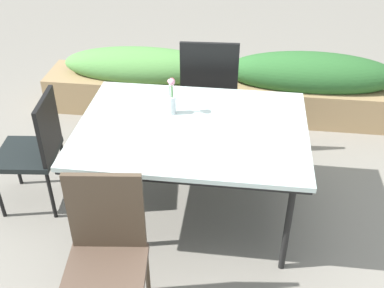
{
  "coord_description": "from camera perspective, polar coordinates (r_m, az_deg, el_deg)",
  "views": [
    {
      "loc": [
        0.26,
        -2.52,
        2.42
      ],
      "look_at": [
        -0.07,
        0.07,
        0.63
      ],
      "focal_mm": 43.83,
      "sensor_mm": 36.0,
      "label": 1
    }
  ],
  "objects": [
    {
      "name": "chair_end_left",
      "position": [
        3.55,
        -18.48,
        -0.26
      ],
      "size": [
        0.46,
        0.46,
        0.89
      ],
      "rotation": [
        0.0,
        0.0,
        1.67
      ],
      "color": "black",
      "rests_on": "ground"
    },
    {
      "name": "flower_vase",
      "position": [
        3.17,
        -2.48,
        5.79
      ],
      "size": [
        0.05,
        0.06,
        0.27
      ],
      "color": "silver",
      "rests_on": "dining_table"
    },
    {
      "name": "ground_plane",
      "position": [
        3.5,
        0.93,
        -9.23
      ],
      "size": [
        12.0,
        12.0,
        0.0
      ],
      "primitive_type": "plane",
      "color": "gray"
    },
    {
      "name": "planter_box",
      "position": [
        4.64,
        4.36,
        7.29
      ],
      "size": [
        3.57,
        0.52,
        0.67
      ],
      "color": "#9E7F56",
      "rests_on": "ground"
    },
    {
      "name": "dining_table",
      "position": [
        3.12,
        0.0,
        1.48
      ],
      "size": [
        1.52,
        1.11,
        0.77
      ],
      "color": "#B2C6C1",
      "rests_on": "ground"
    },
    {
      "name": "chair_near_left",
      "position": [
        2.62,
        -10.47,
        -12.74
      ],
      "size": [
        0.48,
        0.48,
        0.95
      ],
      "rotation": [
        0.0,
        0.0,
        3.25
      ],
      "color": "brown",
      "rests_on": "ground"
    },
    {
      "name": "chair_far_side",
      "position": [
        3.97,
        2.11,
        6.84
      ],
      "size": [
        0.51,
        0.51,
        1.04
      ],
      "rotation": [
        0.0,
        0.0,
        0.05
      ],
      "color": "black",
      "rests_on": "ground"
    }
  ]
}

